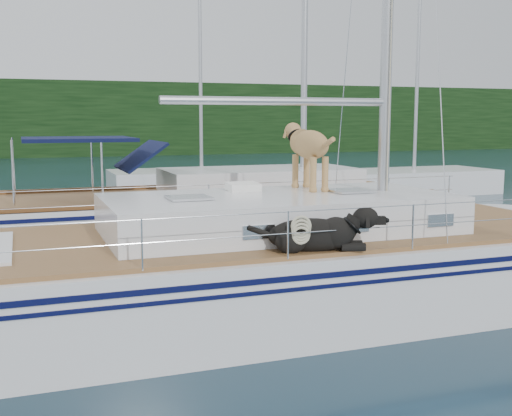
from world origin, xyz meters
name	(u,v)px	position (x,y,z in m)	size (l,w,h in m)	color
ground	(229,316)	(0.00, 0.00, 0.00)	(120.00, 120.00, 0.00)	black
tree_line	(55,119)	(0.00, 45.00, 3.00)	(90.00, 3.00, 6.00)	black
shore_bank	(56,148)	(0.00, 46.20, 0.60)	(92.00, 1.00, 1.20)	#595147
main_sailboat	(236,271)	(0.11, 0.00, 0.69)	(12.00, 3.84, 14.01)	silver
neighbor_sailboat	(219,214)	(1.71, 6.17, 0.63)	(11.00, 3.50, 13.30)	silver
bg_boat_center	(202,182)	(4.00, 16.00, 0.45)	(7.20, 3.00, 11.65)	silver
bg_boat_east	(414,182)	(12.00, 13.00, 0.46)	(6.40, 3.00, 11.65)	silver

